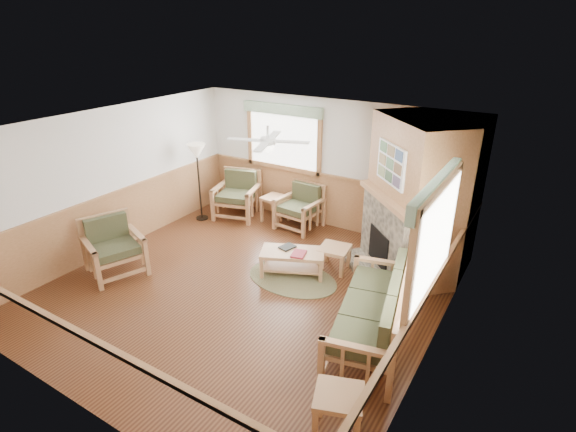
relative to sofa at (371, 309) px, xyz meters
The scene contains 24 objects.
floor 2.29m from the sofa, behind, with size 6.00×6.00×0.01m, color #4D2915.
ceiling 3.14m from the sofa, behind, with size 6.00×6.00×0.01m, color white.
wall_back 3.94m from the sofa, 125.51° to the left, with size 6.00×0.02×2.70m, color silver.
wall_front 3.73m from the sofa, 127.91° to the right, with size 6.00×0.02×2.70m, color silver.
wall_left 5.30m from the sofa, behind, with size 0.02×6.00×2.70m, color silver.
wall_right 1.15m from the sofa, ahead, with size 0.02×6.00×2.70m, color silver.
wainscot 2.24m from the sofa, behind, with size 6.00×6.00×1.10m, color #A36E42, non-canonical shape.
fireplace 2.35m from the sofa, 94.82° to the left, with size 2.20×2.20×2.70m, color #A36E42, non-canonical shape.
window_back 4.98m from the sofa, 137.16° to the left, with size 1.90×0.16×1.50m, color white, non-canonical shape.
window_right 2.16m from the sofa, ahead, with size 0.16×1.90×1.50m, color white, non-canonical shape.
ceiling_fan 2.93m from the sofa, 167.43° to the left, with size 1.24×1.24×0.36m, color white, non-canonical shape.
sofa is the anchor object (origin of this frame).
armchair_back_left 4.88m from the sofa, 149.39° to the left, with size 0.90×0.90×1.01m, color #AF7D51, non-canonical shape.
armchair_back_right 3.80m from the sofa, 135.15° to the left, with size 0.83×0.83×0.93m, color #AF7D51, non-canonical shape.
armchair_left 4.52m from the sofa, behind, with size 0.88×0.88×0.99m, color #AF7D51, non-canonical shape.
coffee_table 2.08m from the sofa, 152.14° to the left, with size 1.09×0.55×0.44m, color #AF7D51, non-canonical shape.
end_table_chairs 4.26m from the sofa, 140.89° to the left, with size 0.51×0.49×0.58m, color #AF7D51, non-canonical shape.
end_table_sofa 1.70m from the sofa, 79.20° to the right, with size 0.51×0.49×0.57m, color #AF7D51, non-canonical shape.
footstool 1.96m from the sofa, 130.69° to the left, with size 0.51×0.51×0.44m, color #AF7D51, non-canonical shape.
braided_rug 1.97m from the sofa, 155.09° to the left, with size 1.63×1.63×0.01m, color brown.
floor_lamp_left 5.17m from the sofa, 158.01° to the left, with size 0.39×0.39×1.72m, color black, non-canonical shape.
floor_lamp_right 1.19m from the sofa, 74.16° to the left, with size 0.35×0.35×1.55m, color black, non-canonical shape.
book_red 1.91m from the sofa, 151.36° to the left, with size 0.22×0.30×0.03m, color maroon.
book_dark 2.23m from the sofa, 152.35° to the left, with size 0.20×0.27×0.03m, color black.
Camera 1 is at (3.93, -5.05, 4.11)m, focal length 28.00 mm.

